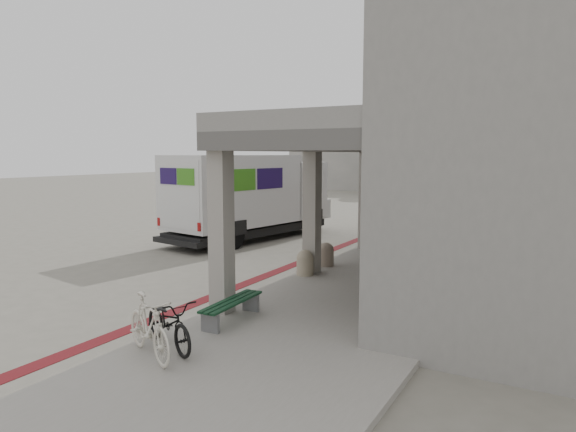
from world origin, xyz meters
The scene contains 14 objects.
ground centered at (0.00, 0.00, 0.00)m, with size 120.00×120.00×0.00m, color slate.
bike_lane_stripe centered at (1.00, 2.00, 0.01)m, with size 0.35×40.00×0.01m, color #5F1317.
sidewalk centered at (4.00, 0.00, 0.06)m, with size 4.40×28.00×0.12m, color gray.
transit_building centered at (6.83, 4.50, 3.40)m, with size 7.60×17.00×7.00m.
distant_backdrop centered at (-2.84, 35.89, 2.70)m, with size 28.00×10.00×6.50m.
tree_left centered at (-5.00, 28.00, 3.18)m, with size 3.20×3.20×4.80m.
tree_mid centered at (2.00, 30.00, 3.18)m, with size 3.20×3.20×4.80m.
fedex_truck centered at (-2.72, 4.88, 1.72)m, with size 3.54×7.84×3.23m.
bench centered at (2.60, -3.88, 0.40)m, with size 0.44×1.70×0.40m.
bollard_near centered at (2.10, 0.11, 0.45)m, with size 0.44×0.44×0.66m.
bollard_far centered at (2.10, 1.40, 0.45)m, with size 0.44×0.44×0.66m.
utility_cabinet centered at (5.00, -1.51, 0.69)m, with size 0.52×0.69×1.15m, color slate.
bicycle_black centered at (2.50, -5.49, 0.54)m, with size 0.56×1.60×0.84m, color black.
bicycle_cream centered at (2.50, -5.94, 0.61)m, with size 0.46×1.63×0.98m, color beige.
Camera 1 is at (8.12, -11.58, 3.26)m, focal length 32.00 mm.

